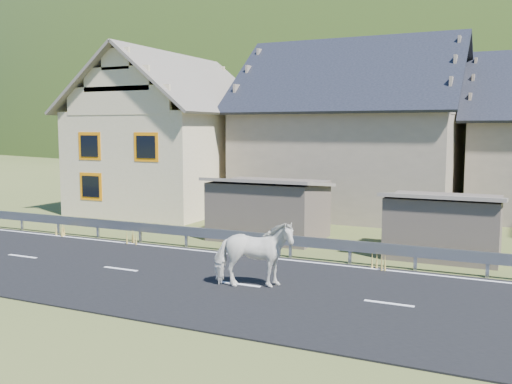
% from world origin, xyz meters
% --- Properties ---
extents(ground, '(160.00, 160.00, 0.00)m').
position_xyz_m(ground, '(0.00, 0.00, 0.00)').
color(ground, '#39461E').
rests_on(ground, ground).
extents(road, '(60.00, 7.00, 0.04)m').
position_xyz_m(road, '(0.00, 0.00, 0.02)').
color(road, black).
rests_on(road, ground).
extents(lane_markings, '(60.00, 6.60, 0.01)m').
position_xyz_m(lane_markings, '(0.00, 0.00, 0.04)').
color(lane_markings, silver).
rests_on(lane_markings, road).
extents(guardrail, '(28.10, 0.09, 0.75)m').
position_xyz_m(guardrail, '(-0.00, 3.68, 0.56)').
color(guardrail, '#93969B').
rests_on(guardrail, ground).
extents(shed_left, '(4.30, 3.30, 2.40)m').
position_xyz_m(shed_left, '(-2.00, 6.50, 1.10)').
color(shed_left, brown).
rests_on(shed_left, ground).
extents(shed_right, '(3.80, 2.90, 2.20)m').
position_xyz_m(shed_right, '(4.50, 6.00, 1.00)').
color(shed_right, brown).
rests_on(shed_right, ground).
extents(house_cream, '(7.80, 9.80, 8.30)m').
position_xyz_m(house_cream, '(-10.00, 12.00, 4.36)').
color(house_cream, beige).
rests_on(house_cream, ground).
extents(house_stone_a, '(10.80, 9.80, 8.90)m').
position_xyz_m(house_stone_a, '(-1.00, 15.00, 4.63)').
color(house_stone_a, gray).
rests_on(house_stone_a, ground).
extents(mountain, '(440.00, 280.00, 260.00)m').
position_xyz_m(mountain, '(5.00, 180.00, -20.00)').
color(mountain, '#1F3514').
rests_on(mountain, ground).
extents(conifer_patch, '(76.00, 50.00, 28.00)m').
position_xyz_m(conifer_patch, '(-55.00, 110.00, 6.00)').
color(conifer_patch, black).
rests_on(conifer_patch, ground).
extents(horse, '(1.70, 2.33, 1.79)m').
position_xyz_m(horse, '(0.44, -0.11, 0.93)').
color(horse, silver).
rests_on(horse, road).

